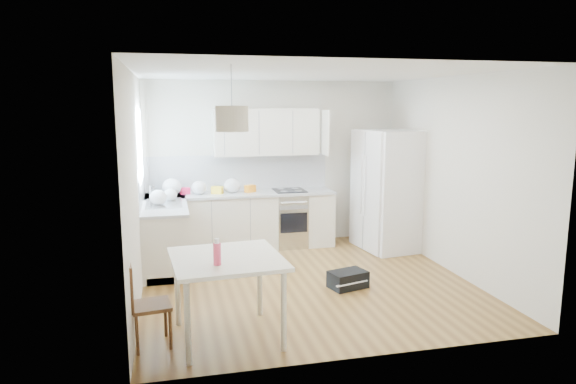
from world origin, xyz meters
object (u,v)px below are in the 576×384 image
at_px(dining_table, 227,266).
at_px(dining_chair, 151,303).
at_px(gym_bag, 348,279).
at_px(refrigerator, 389,190).

bearing_deg(dining_table, dining_chair, 175.92).
relative_size(dining_chair, gym_bag, 1.84).
xyz_separation_m(refrigerator, gym_bag, (-1.24, -1.58, -0.85)).
height_order(dining_table, dining_chair, dining_chair).
xyz_separation_m(refrigerator, dining_table, (-2.90, -2.65, -0.22)).
relative_size(refrigerator, dining_table, 1.68).
bearing_deg(gym_bag, dining_chair, -171.59).
xyz_separation_m(refrigerator, dining_chair, (-3.64, -2.66, -0.53)).
height_order(dining_chair, gym_bag, dining_chair).
distance_m(dining_table, gym_bag, 2.07).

